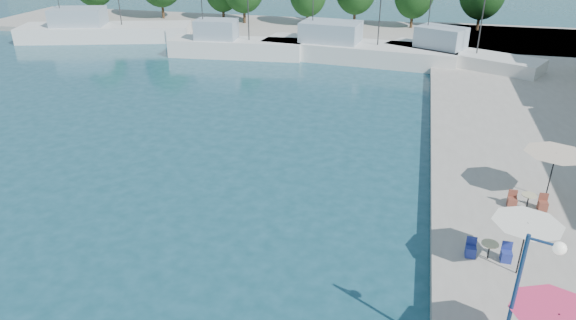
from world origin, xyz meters
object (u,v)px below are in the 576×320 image
(trawler_04, at_px, (457,58))
(trawler_03, at_px, (353,50))
(trawler_01, at_px, (101,31))
(umbrella_white, at_px, (527,229))
(street_lamp, at_px, (530,283))
(trawler_02, at_px, (233,46))
(umbrella_cream, at_px, (555,158))

(trawler_04, bearing_deg, trawler_03, -158.02)
(trawler_01, distance_m, umbrella_white, 56.10)
(trawler_01, distance_m, street_lamp, 59.14)
(trawler_03, xyz_separation_m, street_lamp, (10.19, -40.03, 3.02))
(trawler_03, xyz_separation_m, trawler_04, (10.28, -0.76, 0.00))
(trawler_04, bearing_deg, street_lamp, -63.91)
(trawler_02, distance_m, umbrella_white, 41.01)
(trawler_02, relative_size, street_lamp, 2.86)
(umbrella_cream, bearing_deg, trawler_03, 115.95)
(trawler_04, bearing_deg, trawler_01, -158.15)
(trawler_03, height_order, umbrella_cream, trawler_03)
(umbrella_white, height_order, street_lamp, street_lamp)
(trawler_04, relative_size, umbrella_white, 5.71)
(trawler_03, bearing_deg, trawler_04, 1.61)
(trawler_01, height_order, trawler_04, same)
(trawler_01, distance_m, umbrella_cream, 53.72)
(trawler_03, height_order, umbrella_white, trawler_03)
(trawler_02, height_order, trawler_03, same)
(trawler_03, bearing_deg, trawler_01, -178.56)
(trawler_01, relative_size, trawler_04, 1.36)
(trawler_03, distance_m, street_lamp, 41.42)
(trawler_03, bearing_deg, trawler_02, -167.95)
(trawler_02, relative_size, trawler_04, 0.95)
(trawler_02, xyz_separation_m, trawler_04, (22.97, 0.61, -0.00))
(trawler_02, bearing_deg, umbrella_cream, -50.47)
(umbrella_cream, distance_m, street_lamp, 12.77)
(umbrella_cream, bearing_deg, street_lamp, -105.18)
(trawler_01, relative_size, umbrella_white, 7.74)
(umbrella_white, xyz_separation_m, street_lamp, (-0.98, -5.34, 1.38))
(trawler_04, xyz_separation_m, street_lamp, (-0.09, -39.27, 3.02))
(trawler_01, bearing_deg, trawler_04, -21.67)
(trawler_04, xyz_separation_m, umbrella_cream, (3.23, -27.01, 1.76))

